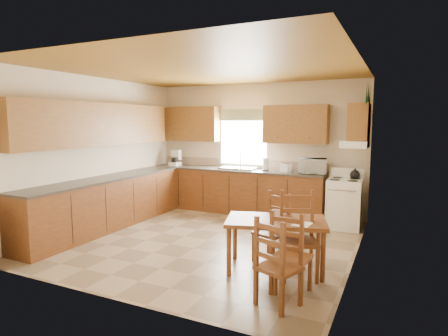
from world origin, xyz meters
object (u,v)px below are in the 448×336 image
at_px(chair_near_left, 291,252).
at_px(chair_near_right, 279,262).
at_px(chair_far_left, 299,236).
at_px(microwave, 312,166).
at_px(chair_far_right, 271,228).
at_px(dining_table, 276,245).
at_px(stove, 344,204).

height_order(chair_near_left, chair_near_right, chair_near_left).
xyz_separation_m(chair_near_left, chair_far_left, (-0.03, 0.44, 0.05)).
bearing_deg(chair_near_right, microwave, -62.14).
relative_size(chair_far_left, chair_far_right, 1.12).
bearing_deg(chair_far_left, chair_near_left, -110.35).
height_order(chair_near_left, chair_far_left, chair_far_left).
xyz_separation_m(microwave, chair_near_right, (0.44, -3.55, -0.59)).
bearing_deg(chair_far_right, dining_table, -37.66).
bearing_deg(dining_table, chair_near_right, -87.09).
bearing_deg(microwave, chair_near_right, -92.74).
bearing_deg(chair_far_left, dining_table, 136.46).
bearing_deg(chair_far_left, stove, 61.63).
bearing_deg(stove, chair_far_left, -96.90).
xyz_separation_m(chair_near_right, chair_far_left, (0.01, 0.78, 0.06)).
distance_m(stove, chair_far_right, 2.26).
relative_size(microwave, chair_far_right, 0.51).
relative_size(microwave, dining_table, 0.39).
xyz_separation_m(microwave, chair_far_right, (-0.02, -2.41, -0.59)).
xyz_separation_m(chair_near_left, chair_near_right, (-0.04, -0.35, -0.00)).
distance_m(dining_table, chair_far_left, 0.40).
relative_size(stove, chair_far_right, 0.92).
bearing_deg(chair_near_right, chair_near_left, -75.45).
bearing_deg(stove, chair_near_left, -95.71).
height_order(chair_near_left, chair_far_right, chair_near_left).
height_order(microwave, chair_far_left, microwave).
relative_size(stove, microwave, 1.79).
relative_size(microwave, chair_far_left, 0.46).
height_order(dining_table, chair_far_left, chair_far_left).
height_order(microwave, chair_near_left, microwave).
relative_size(microwave, chair_near_right, 0.51).
bearing_deg(dining_table, stove, 61.35).
bearing_deg(dining_table, chair_near_left, -73.83).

